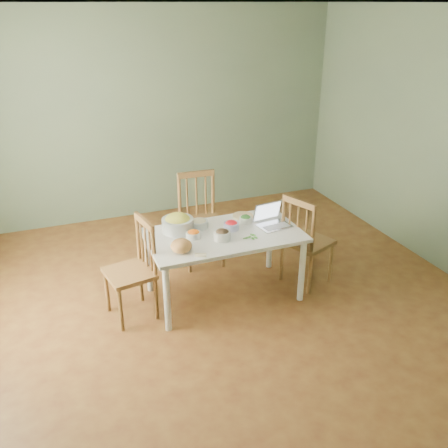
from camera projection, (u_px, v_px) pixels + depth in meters
name	position (u px, v px, depth m)	size (l,w,h in m)	color
floor	(223.00, 304.00, 4.78)	(5.00, 5.00, 0.00)	#4A2412
ceiling	(222.00, 3.00, 3.65)	(5.00, 5.00, 0.00)	white
wall_back	(154.00, 116.00, 6.33)	(5.00, 0.00, 2.70)	#617557
wall_front	(430.00, 348.00, 2.10)	(5.00, 0.00, 2.70)	#617557
wall_right	(447.00, 145.00, 5.03)	(0.00, 5.00, 2.70)	#617557
dining_table	(224.00, 265.00, 4.78)	(1.47, 0.83, 0.69)	white
chair_far	(202.00, 221.00, 5.34)	(0.45, 0.43, 1.02)	brown
chair_left	(129.00, 271.00, 4.42)	(0.42, 0.40, 0.96)	brown
chair_right	(308.00, 239.00, 4.98)	(0.43, 0.41, 0.98)	brown
bread_boule	(181.00, 246.00, 4.27)	(0.19, 0.19, 0.12)	#C27E45
butter_stick	(201.00, 255.00, 4.22)	(0.10, 0.03, 0.03)	beige
bowl_squash	(178.00, 223.00, 4.65)	(0.31, 0.31, 0.18)	tan
bowl_carrot	(193.00, 234.00, 4.54)	(0.14, 0.14, 0.08)	#CC4F00
bowl_onion	(199.00, 223.00, 4.74)	(0.17, 0.17, 0.09)	#C1B693
bowl_mushroom	(222.00, 235.00, 4.50)	(0.16, 0.16, 0.10)	black
bowl_redpep	(231.00, 225.00, 4.71)	(0.15, 0.15, 0.09)	red
bowl_broccoli	(246.00, 219.00, 4.85)	(0.13, 0.13, 0.08)	#235120
flatbread	(243.00, 216.00, 5.00)	(0.21, 0.21, 0.02)	beige
basil_bunch	(250.00, 237.00, 4.56)	(0.17, 0.17, 0.02)	#1E541F
laptop	(275.00, 217.00, 4.74)	(0.31, 0.27, 0.21)	silver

